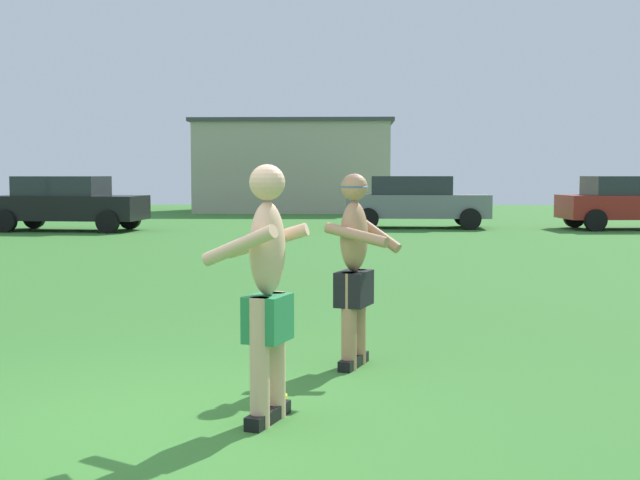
{
  "coord_description": "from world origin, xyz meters",
  "views": [
    {
      "loc": [
        1.18,
        -5.41,
        1.65
      ],
      "look_at": [
        0.91,
        1.71,
        1.1
      ],
      "focal_mm": 47.84,
      "sensor_mm": 36.0,
      "label": 1
    }
  ],
  "objects_px": {
    "frisbee": "(270,396)",
    "car_red_mid_lot": "(633,202)",
    "player_in_green": "(267,288)",
    "car_black_near_post": "(67,202)",
    "car_gray_far_end": "(416,201)",
    "player_with_cap": "(355,261)"
  },
  "relations": [
    {
      "from": "player_in_green",
      "to": "car_red_mid_lot",
      "type": "distance_m",
      "value": 22.03
    },
    {
      "from": "player_with_cap",
      "to": "car_red_mid_lot",
      "type": "bearing_deg",
      "value": 65.73
    },
    {
      "from": "player_with_cap",
      "to": "car_black_near_post",
      "type": "distance_m",
      "value": 19.09
    },
    {
      "from": "frisbee",
      "to": "car_red_mid_lot",
      "type": "height_order",
      "value": "car_red_mid_lot"
    },
    {
      "from": "player_in_green",
      "to": "car_gray_far_end",
      "type": "height_order",
      "value": "player_in_green"
    },
    {
      "from": "frisbee",
      "to": "car_black_near_post",
      "type": "height_order",
      "value": "car_black_near_post"
    },
    {
      "from": "frisbee",
      "to": "car_red_mid_lot",
      "type": "bearing_deg",
      "value": 65.37
    },
    {
      "from": "player_in_green",
      "to": "frisbee",
      "type": "distance_m",
      "value": 1.07
    },
    {
      "from": "frisbee",
      "to": "car_gray_far_end",
      "type": "distance_m",
      "value": 20.18
    },
    {
      "from": "frisbee",
      "to": "car_gray_far_end",
      "type": "bearing_deg",
      "value": 82.74
    },
    {
      "from": "car_black_near_post",
      "to": "car_gray_far_end",
      "type": "distance_m",
      "value": 10.37
    },
    {
      "from": "car_black_near_post",
      "to": "car_red_mid_lot",
      "type": "relative_size",
      "value": 1.0
    },
    {
      "from": "frisbee",
      "to": "car_gray_far_end",
      "type": "height_order",
      "value": "car_gray_far_end"
    },
    {
      "from": "car_black_near_post",
      "to": "frisbee",
      "type": "bearing_deg",
      "value": -67.2
    },
    {
      "from": "player_with_cap",
      "to": "car_gray_far_end",
      "type": "distance_m",
      "value": 19.05
    },
    {
      "from": "car_black_near_post",
      "to": "car_red_mid_lot",
      "type": "xyz_separation_m",
      "value": [
        16.63,
        1.29,
        0.0
      ]
    },
    {
      "from": "player_in_green",
      "to": "frisbee",
      "type": "bearing_deg",
      "value": 93.49
    },
    {
      "from": "car_red_mid_lot",
      "to": "car_gray_far_end",
      "type": "bearing_deg",
      "value": 175.91
    },
    {
      "from": "player_with_cap",
      "to": "car_gray_far_end",
      "type": "height_order",
      "value": "player_with_cap"
    },
    {
      "from": "car_red_mid_lot",
      "to": "car_gray_far_end",
      "type": "relative_size",
      "value": 1.02
    },
    {
      "from": "car_gray_far_end",
      "to": "car_black_near_post",
      "type": "bearing_deg",
      "value": -170.27
    },
    {
      "from": "car_red_mid_lot",
      "to": "frisbee",
      "type": "bearing_deg",
      "value": -114.63
    }
  ]
}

